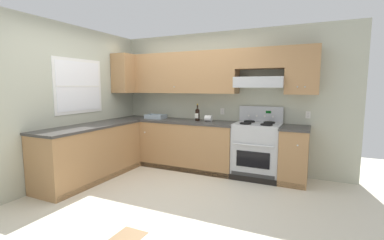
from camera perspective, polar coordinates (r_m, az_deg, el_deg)
name	(u,v)px	position (r m, az deg, el deg)	size (l,w,h in m)	color
ground_plane	(155,191)	(4.18, -7.86, -14.63)	(7.04, 7.04, 0.00)	beige
floor_accent_tile	(129,236)	(3.10, -13.33, -22.88)	(0.30, 0.30, 0.01)	olive
wall_back	(216,90)	(5.08, 5.07, 6.35)	(4.68, 0.57, 2.55)	#B7BAA3
wall_left	(84,98)	(5.09, -21.96, 4.34)	(0.47, 4.00, 2.55)	#B7BAA3
counter_back_run	(190,145)	(5.09, -0.39, -5.28)	(3.60, 0.65, 0.91)	#A87A4C
counter_left_run	(91,153)	(4.80, -20.63, -6.49)	(0.63, 1.91, 0.91)	#A87A4C
stove	(257,150)	(4.71, 13.59, -6.16)	(0.76, 0.62, 1.20)	#B7BABC
wine_bottle	(197,114)	(4.99, 1.16, 1.27)	(0.08, 0.08, 0.32)	black
bowl	(156,117)	(5.43, -7.70, 0.62)	(0.39, 0.26, 0.08)	#9EADB7
paper_towel_roll	(208,118)	(4.91, 3.51, 0.35)	(0.13, 0.11, 0.11)	white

